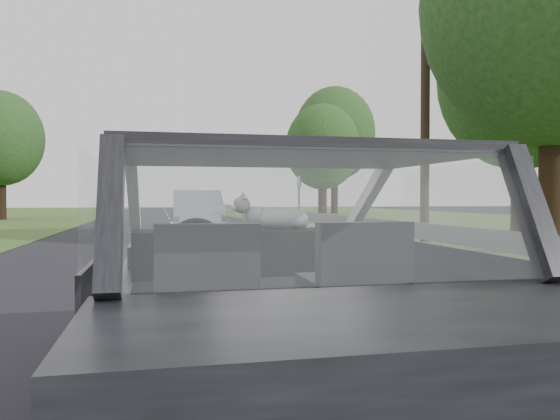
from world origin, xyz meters
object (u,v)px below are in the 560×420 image
subject_car (272,284)px  highway_sign (299,200)px  cat (278,217)px  other_car (197,212)px  utility_pole (425,102)px

subject_car → highway_sign: bearing=75.0°
cat → subject_car: bearing=-108.9°
subject_car → other_car: other_car is taller
subject_car → cat: 0.71m
other_car → highway_sign: (5.09, 6.21, 0.39)m
cat → utility_pole: utility_pole is taller
subject_car → highway_sign: highway_sign is taller
cat → highway_sign: size_ratio=0.25×
subject_car → other_car: (0.62, 15.13, 0.01)m
other_car → highway_sign: highway_sign is taller
subject_car → cat: subject_car is taller
subject_car → utility_pole: utility_pole is taller
utility_pole → cat: bearing=-122.1°
other_car → utility_pole: size_ratio=0.58×
highway_sign → cat: bearing=-100.4°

